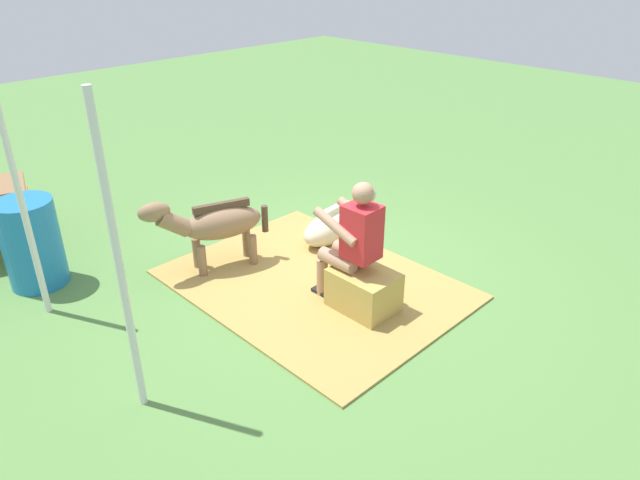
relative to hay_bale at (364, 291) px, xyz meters
name	(u,v)px	position (x,y,z in m)	size (l,w,h in m)	color
ground_plane	(328,272)	(0.72, -0.26, -0.21)	(24.00, 24.00, 0.00)	#568442
hay_patch	(314,284)	(0.65, 0.03, -0.19)	(2.87, 2.19, 0.02)	#AD8C47
hay_bale	(364,291)	(0.00, 0.00, 0.00)	(0.61, 0.46, 0.41)	tan
person_seated	(352,239)	(0.16, 0.00, 0.49)	(0.66, 0.42, 1.29)	tan
pony_standing	(214,224)	(1.62, 0.52, 0.32)	(0.63, 1.30, 0.89)	#8C6B4C
pony_lying	(336,223)	(1.23, -0.91, -0.02)	(0.50, 1.35, 0.42)	beige
water_barrel	(32,243)	(2.68, 2.00, 0.25)	(0.57, 0.57, 0.92)	#1E72B2
tent_pole_left	(119,266)	(0.35, 2.15, 1.01)	(0.06, 0.06, 2.42)	silver
tent_pole_right	(19,194)	(2.10, 2.16, 1.01)	(0.06, 0.06, 2.42)	silver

